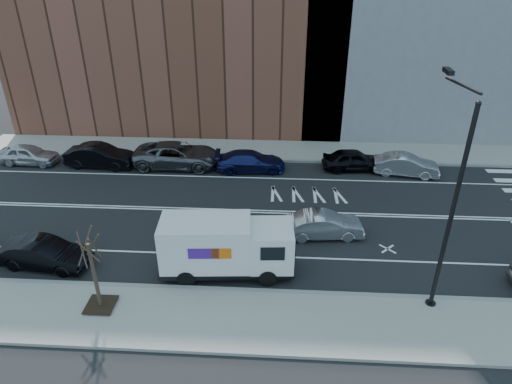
# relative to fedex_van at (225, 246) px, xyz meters

# --- Properties ---
(ground) EXTENTS (120.00, 120.00, 0.00)m
(ground) POSITION_rel_fedex_van_xyz_m (1.98, 5.60, -1.47)
(ground) COLOR black
(ground) RESTS_ON ground
(sidewalk_near) EXTENTS (44.00, 3.60, 0.15)m
(sidewalk_near) POSITION_rel_fedex_van_xyz_m (1.98, -3.20, -1.40)
(sidewalk_near) COLOR gray
(sidewalk_near) RESTS_ON ground
(sidewalk_far) EXTENTS (44.00, 3.60, 0.15)m
(sidewalk_far) POSITION_rel_fedex_van_xyz_m (1.98, 14.40, -1.40)
(sidewalk_far) COLOR gray
(sidewalk_far) RESTS_ON ground
(curb_near) EXTENTS (44.00, 0.25, 0.17)m
(curb_near) POSITION_rel_fedex_van_xyz_m (1.98, -1.40, -1.39)
(curb_near) COLOR gray
(curb_near) RESTS_ON ground
(curb_far) EXTENTS (44.00, 0.25, 0.17)m
(curb_far) POSITION_rel_fedex_van_xyz_m (1.98, 12.60, -1.39)
(curb_far) COLOR gray
(curb_far) RESTS_ON ground
(road_markings) EXTENTS (40.00, 8.60, 0.01)m
(road_markings) POSITION_rel_fedex_van_xyz_m (1.98, 5.60, -1.47)
(road_markings) COLOR white
(road_markings) RESTS_ON ground
(streetlight) EXTENTS (0.44, 4.02, 9.34)m
(streetlight) POSITION_rel_fedex_van_xyz_m (8.98, -1.31, 3.60)
(streetlight) COLOR black
(streetlight) RESTS_ON ground
(street_tree) EXTENTS (1.20, 1.20, 3.75)m
(street_tree) POSITION_rel_fedex_van_xyz_m (-5.02, -2.80, -0.02)
(street_tree) COLOR black
(street_tree) RESTS_ON ground
(fedex_van) EXTENTS (6.28, 2.53, 2.81)m
(fedex_van) POSITION_rel_fedex_van_xyz_m (0.00, 0.00, 0.00)
(fedex_van) COLOR black
(fedex_van) RESTS_ON ground
(far_parked_a) EXTENTS (4.13, 1.83, 1.38)m
(far_parked_a) POSITION_rel_fedex_van_xyz_m (-15.22, 11.23, -0.78)
(far_parked_a) COLOR #BBBCC0
(far_parked_a) RESTS_ON ground
(far_parked_b) EXTENTS (4.81, 1.95, 1.55)m
(far_parked_b) POSITION_rel_fedex_van_xyz_m (-10.06, 11.10, -0.70)
(far_parked_b) COLOR black
(far_parked_b) RESTS_ON ground
(far_parked_c) EXTENTS (5.95, 2.75, 1.65)m
(far_parked_c) POSITION_rel_fedex_van_xyz_m (-4.73, 11.45, -0.65)
(far_parked_c) COLOR #54565C
(far_parked_c) RESTS_ON ground
(far_parked_d) EXTENTS (4.84, 2.28, 1.37)m
(far_parked_d) POSITION_rel_fedex_van_xyz_m (0.36, 11.05, -0.79)
(far_parked_d) COLOR #171C50
(far_parked_d) RESTS_ON ground
(far_parked_e) EXTENTS (4.35, 2.01, 1.44)m
(far_parked_e) POSITION_rel_fedex_van_xyz_m (7.39, 11.59, -0.75)
(far_parked_e) COLOR black
(far_parked_e) RESTS_ON ground
(far_parked_f) EXTENTS (4.39, 2.04, 1.39)m
(far_parked_f) POSITION_rel_fedex_van_xyz_m (10.78, 11.03, -0.78)
(far_parked_f) COLOR #B1B0B5
(far_parked_f) RESTS_ON ground
(driving_sedan) EXTENTS (4.21, 1.82, 1.35)m
(driving_sedan) POSITION_rel_fedex_van_xyz_m (4.78, 3.32, -0.80)
(driving_sedan) COLOR #AEAEB3
(driving_sedan) RESTS_ON ground
(near_parked_rear_a) EXTENTS (4.41, 1.97, 1.41)m
(near_parked_rear_a) POSITION_rel_fedex_van_xyz_m (-8.67, -0.06, -0.77)
(near_parked_rear_a) COLOR black
(near_parked_rear_a) RESTS_ON ground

